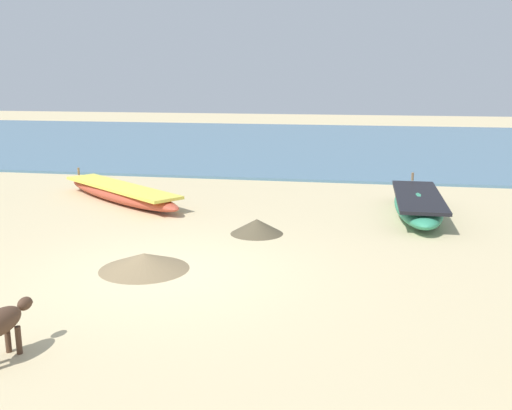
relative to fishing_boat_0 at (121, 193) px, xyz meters
The scene contains 7 objects.
ground 5.78m from the fishing_boat_0, 59.53° to the right, with size 80.00×80.00×0.00m, color #CCB789.
sea_water 13.93m from the fishing_boat_0, 77.85° to the left, with size 60.00×20.00×0.08m, color slate.
fishing_boat_0 is the anchor object (origin of this frame).
fishing_boat_1 7.16m from the fishing_boat_0, ahead, with size 1.01×3.99×0.69m.
calf_near_dark 8.33m from the fishing_boat_0, 75.34° to the right, with size 0.33×0.92×0.59m.
debris_pile_0 4.55m from the fishing_boat_0, 31.24° to the right, with size 1.05×1.05×0.30m, color brown.
debris_pile_1 5.46m from the fishing_boat_0, 62.77° to the right, with size 1.46×1.46×0.27m, color #7A6647.
Camera 1 is at (3.00, -8.40, 3.06)m, focal length 40.94 mm.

